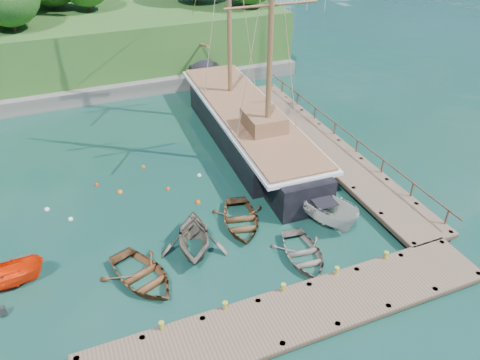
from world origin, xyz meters
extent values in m
plane|color=#103527|center=(0.00, 0.00, 0.00)|extent=(160.00, 160.00, 0.00)
cube|color=brown|center=(2.00, -6.50, 0.54)|extent=(20.00, 3.20, 0.12)
cube|color=#312619|center=(2.00, -6.50, 0.38)|extent=(20.00, 3.20, 0.20)
cylinder|color=#312619|center=(11.70, -7.80, 0.05)|extent=(0.28, 0.28, 1.10)
cylinder|color=#312619|center=(11.70, -5.20, 0.05)|extent=(0.28, 0.28, 1.10)
cube|color=brown|center=(11.50, 7.00, 0.54)|extent=(3.20, 24.00, 0.12)
cube|color=#312619|center=(11.50, 7.00, 0.38)|extent=(3.20, 24.00, 0.20)
cylinder|color=#312619|center=(10.20, -4.70, 0.05)|extent=(0.28, 0.28, 1.10)
cylinder|color=#312619|center=(12.80, -4.70, 0.05)|extent=(0.28, 0.28, 1.10)
cylinder|color=#312619|center=(10.20, 18.70, 0.05)|extent=(0.28, 0.28, 1.10)
cylinder|color=#312619|center=(12.80, 18.70, 0.05)|extent=(0.28, 0.28, 1.10)
cylinder|color=olive|center=(-4.00, -5.10, 0.00)|extent=(0.26, 0.26, 0.45)
cylinder|color=olive|center=(-1.00, -5.10, 0.00)|extent=(0.26, 0.26, 0.45)
cylinder|color=olive|center=(2.00, -5.10, 0.00)|extent=(0.26, 0.26, 0.45)
cylinder|color=olive|center=(5.00, -5.10, 0.00)|extent=(0.26, 0.26, 0.45)
cylinder|color=olive|center=(8.00, -5.10, 0.00)|extent=(0.26, 0.26, 0.45)
imported|color=#57341D|center=(-4.09, -1.27, 0.00)|extent=(4.66, 5.40, 0.94)
imported|color=#595349|center=(-0.92, 0.00, 0.00)|extent=(4.80, 5.20, 2.28)
imported|color=#4E351E|center=(2.30, 1.08, 0.00)|extent=(4.11, 5.04, 0.92)
imported|color=#635B52|center=(4.33, -2.92, 0.00)|extent=(3.46, 4.46, 0.85)
imported|color=#F63205|center=(-10.55, 0.97, 0.00)|extent=(4.15, 1.83, 1.56)
imported|color=beige|center=(7.00, -0.29, 0.00)|extent=(3.28, 5.64, 2.05)
cube|color=black|center=(6.76, 10.65, 0.78)|extent=(5.52, 15.35, 3.15)
cube|color=black|center=(7.15, 20.39, 0.78)|extent=(2.90, 4.87, 2.84)
cube|color=black|center=(6.42, 1.98, 0.78)|extent=(3.60, 4.03, 2.99)
cube|color=silver|center=(6.76, 10.65, 2.31)|extent=(5.76, 20.12, 0.25)
cube|color=brown|center=(6.76, 10.65, 2.56)|extent=(5.30, 19.67, 0.12)
cube|color=brown|center=(6.63, 7.40, 3.16)|extent=(2.58, 3.10, 1.20)
cylinder|color=brown|center=(7.29, 23.97, 3.76)|extent=(0.51, 6.90, 1.69)
cylinder|color=brown|center=(6.61, 6.75, 10.27)|extent=(0.36, 0.36, 15.41)
sphere|color=silver|center=(-7.03, 5.45, 0.00)|extent=(0.30, 0.30, 0.30)
sphere|color=orange|center=(-3.74, 7.21, 0.00)|extent=(0.34, 0.34, 0.34)
sphere|color=#E73800|center=(-0.72, 6.37, 0.00)|extent=(0.28, 0.28, 0.28)
sphere|color=silver|center=(1.70, 7.15, 0.00)|extent=(0.29, 0.29, 0.29)
sphere|color=red|center=(-5.04, 8.66, 0.00)|extent=(0.27, 0.27, 0.27)
sphere|color=#D84A00|center=(-1.63, 9.73, 0.00)|extent=(0.28, 0.28, 0.28)
sphere|color=silver|center=(-8.30, 7.02, 0.00)|extent=(0.33, 0.33, 0.33)
sphere|color=#E44804|center=(0.65, 4.17, 0.00)|extent=(0.33, 0.33, 0.33)
cube|color=#474744|center=(-8.00, 24.00, 0.60)|extent=(50.00, 4.00, 1.40)
cube|color=#294D1C|center=(-8.00, 30.00, 3.00)|extent=(50.00, 14.00, 6.00)
cylinder|color=#382616|center=(13.91, 26.65, 6.70)|extent=(0.36, 0.36, 1.40)
cylinder|color=#382616|center=(-1.61, 31.21, 6.70)|extent=(0.36, 0.36, 1.40)
cylinder|color=#382616|center=(-4.58, 33.35, 6.70)|extent=(0.36, 0.36, 1.40)
cylinder|color=#382616|center=(-8.51, 26.55, 6.70)|extent=(0.36, 0.36, 1.40)
camera|label=1|loc=(-5.99, -19.08, 17.56)|focal=35.00mm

